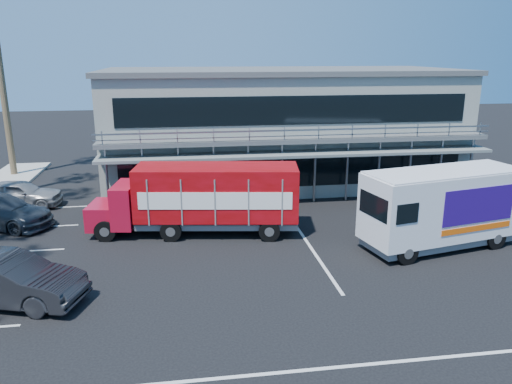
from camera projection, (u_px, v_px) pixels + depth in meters
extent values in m
plane|color=black|center=(277.00, 275.00, 19.30)|extent=(120.00, 120.00, 0.00)
cube|color=gray|center=(280.00, 128.00, 33.06)|extent=(22.00, 10.00, 7.00)
cube|color=#515454|center=(280.00, 71.00, 32.07)|extent=(22.40, 10.40, 0.30)
cube|color=#515454|center=(299.00, 140.00, 27.71)|extent=(22.00, 1.20, 0.25)
cube|color=gray|center=(302.00, 133.00, 27.05)|extent=(22.00, 0.08, 0.90)
cube|color=slate|center=(300.00, 154.00, 27.61)|extent=(22.00, 1.80, 0.15)
cube|color=black|center=(296.00, 173.00, 28.80)|extent=(20.00, 0.06, 1.60)
cube|color=black|center=(297.00, 110.00, 27.82)|extent=(20.00, 0.06, 1.60)
cylinder|color=brown|center=(3.00, 88.00, 33.13)|extent=(0.44, 0.44, 12.00)
cube|color=#A40D24|center=(105.00, 215.00, 23.52)|extent=(1.60, 2.27, 1.12)
cube|color=#A40D24|center=(126.00, 204.00, 23.39)|extent=(1.27, 2.45, 1.96)
cube|color=black|center=(125.00, 193.00, 23.23)|extent=(0.34, 1.97, 0.65)
cube|color=#AC0A15|center=(217.00, 192.00, 23.23)|extent=(7.73, 3.40, 2.43)
cube|color=slate|center=(218.00, 221.00, 23.62)|extent=(7.68, 3.06, 0.28)
cube|color=white|center=(215.00, 201.00, 22.12)|extent=(6.80, 1.04, 0.79)
cube|color=white|center=(219.00, 187.00, 24.39)|extent=(6.80, 1.04, 0.79)
cylinder|color=black|center=(105.00, 231.00, 22.66)|extent=(1.00, 0.42, 0.97)
cylinder|color=black|center=(117.00, 217.00, 24.63)|extent=(1.00, 0.42, 0.97)
cylinder|color=black|center=(171.00, 231.00, 22.66)|extent=(1.00, 0.42, 0.97)
cylinder|color=black|center=(178.00, 217.00, 24.64)|extent=(1.00, 0.42, 0.97)
cylinder|color=black|center=(269.00, 231.00, 22.67)|extent=(1.00, 0.42, 0.97)
cylinder|color=black|center=(268.00, 217.00, 24.65)|extent=(1.00, 0.42, 0.97)
cube|color=silver|center=(443.00, 204.00, 21.63)|extent=(7.45, 3.88, 2.84)
cube|color=slate|center=(439.00, 238.00, 22.06)|extent=(7.12, 3.58, 0.35)
cube|color=black|center=(374.00, 206.00, 20.35)|extent=(0.48, 1.96, 0.96)
cube|color=silver|center=(446.00, 171.00, 21.24)|extent=(7.30, 3.80, 0.08)
cube|color=#270B6B|center=(479.00, 205.00, 20.75)|extent=(3.57, 0.80, 1.52)
cube|color=#270B6B|center=(439.00, 191.00, 22.96)|extent=(3.57, 0.80, 1.52)
cube|color=#F2590C|center=(476.00, 228.00, 21.02)|extent=(3.57, 0.79, 0.25)
cylinder|color=black|center=(407.00, 253.00, 20.21)|extent=(1.01, 0.48, 0.97)
cylinder|color=black|center=(377.00, 235.00, 22.14)|extent=(1.01, 0.48, 0.97)
cylinder|color=black|center=(495.00, 238.00, 21.80)|extent=(1.01, 0.48, 0.97)
cylinder|color=black|center=(460.00, 223.00, 23.73)|extent=(1.01, 0.48, 0.97)
imported|color=black|center=(8.00, 280.00, 16.95)|extent=(5.49, 3.32, 1.71)
imported|color=gray|center=(19.00, 194.00, 27.59)|extent=(4.67, 2.18, 1.54)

